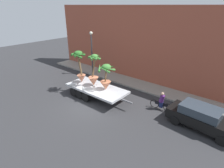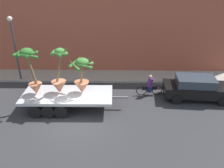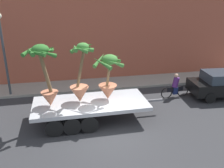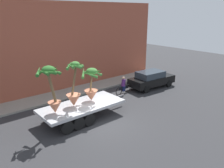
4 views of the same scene
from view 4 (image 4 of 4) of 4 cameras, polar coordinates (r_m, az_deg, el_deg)
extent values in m
plane|color=#2D2D30|center=(14.74, -2.37, -9.73)|extent=(60.00, 60.00, 0.00)
cube|color=gray|center=(19.51, -13.38, -2.88)|extent=(24.00, 2.20, 0.15)
cube|color=#9E4C38|center=(20.07, -16.38, 8.55)|extent=(24.00, 1.20, 7.64)
cube|color=#B7BABF|center=(15.08, -7.59, -5.48)|extent=(5.58, 2.51, 0.18)
cylinder|color=black|center=(15.45, -15.44, -7.41)|extent=(0.80, 0.23, 0.80)
cylinder|color=black|center=(13.60, -11.19, -10.72)|extent=(0.80, 0.23, 0.80)
cylinder|color=black|center=(15.75, -12.88, -6.70)|extent=(0.80, 0.23, 0.80)
cylinder|color=black|center=(13.94, -8.37, -9.81)|extent=(0.80, 0.23, 0.80)
cylinder|color=black|center=(16.08, -10.43, -6.00)|extent=(0.80, 0.23, 0.80)
cylinder|color=black|center=(14.31, -5.72, -8.92)|extent=(0.80, 0.23, 0.80)
cube|color=slate|center=(16.98, 1.73, -3.14)|extent=(1.00, 0.11, 0.10)
cone|color=#B26647|center=(15.53, -5.28, -2.87)|extent=(0.92, 0.92, 0.74)
cylinder|color=brown|center=(15.22, -5.23, 0.75)|extent=(0.30, 0.13, 1.30)
ellipsoid|color=#428438|center=(15.07, -5.14, 3.14)|extent=(0.78, 0.78, 0.49)
cone|color=#428438|center=(15.31, -3.50, 3.16)|extent=(0.33, 1.01, 0.50)
cone|color=#428438|center=(15.53, -5.67, 3.34)|extent=(0.99, 0.48, 0.48)
cone|color=#428438|center=(15.13, -7.23, 2.82)|extent=(0.83, 1.00, 0.60)
cone|color=#428438|center=(14.57, -5.69, 2.37)|extent=(0.87, 0.99, 0.51)
cone|color=#428438|center=(14.87, -3.57, 2.64)|extent=(0.93, 0.58, 0.56)
cone|color=#C17251|center=(14.06, -14.15, -5.72)|extent=(0.80, 0.80, 0.71)
cylinder|color=brown|center=(13.55, -14.98, -0.57)|extent=(0.52, 0.17, 2.00)
ellipsoid|color=#2D6B28|center=(13.23, -15.74, 3.45)|extent=(0.76, 0.76, 0.47)
cone|color=#2D6B28|center=(13.36, -14.02, 3.56)|extent=(0.31, 0.87, 0.34)
cone|color=#2D6B28|center=(13.67, -15.07, 3.58)|extent=(0.79, 0.78, 0.56)
cone|color=#2D6B28|center=(13.57, -16.95, 3.36)|extent=(0.90, 0.46, 0.50)
cone|color=#2D6B28|center=(13.33, -18.02, 3.12)|extent=(0.75, 1.04, 0.46)
cone|color=#2D6B28|center=(12.96, -17.07, 2.89)|extent=(0.48, 0.89, 0.33)
cone|color=#2D6B28|center=(12.84, -15.59, 2.83)|extent=(0.87, 0.49, 0.37)
cone|color=#2D6B28|center=(13.03, -13.89, 2.99)|extent=(0.88, 0.72, 0.57)
cone|color=#C17251|center=(14.78, -9.62, -4.05)|extent=(0.91, 0.91, 0.78)
cylinder|color=brown|center=(14.40, -9.48, 1.09)|extent=(0.54, 0.14, 1.92)
ellipsoid|color=#428438|center=(14.21, -9.25, 4.93)|extent=(0.57, 0.57, 0.36)
cone|color=#428438|center=(14.40, -8.13, 4.78)|extent=(0.21, 0.68, 0.46)
cone|color=#428438|center=(14.60, -9.54, 5.04)|extent=(0.83, 0.46, 0.40)
cone|color=#428438|center=(14.37, -10.72, 4.64)|extent=(0.75, 0.66, 0.51)
cone|color=#428438|center=(14.03, -10.45, 4.55)|extent=(0.23, 0.74, 0.32)
cone|color=#428438|center=(13.88, -9.04, 4.39)|extent=(0.76, 0.47, 0.39)
cone|color=#428438|center=(14.05, -8.09, 4.59)|extent=(0.71, 0.50, 0.38)
torus|color=black|center=(20.02, 3.94, -1.07)|extent=(0.74, 0.12, 0.74)
torus|color=black|center=(19.26, 1.75, -1.82)|extent=(0.74, 0.12, 0.74)
cube|color=black|center=(19.57, 2.87, -0.94)|extent=(1.04, 0.14, 0.28)
cylinder|color=#51236B|center=(19.43, 2.89, 0.31)|extent=(0.47, 0.37, 0.65)
sphere|color=tan|center=(19.31, 2.91, 1.50)|extent=(0.24, 0.24, 0.24)
cube|color=navy|center=(19.60, 2.87, -1.16)|extent=(0.30, 0.26, 0.44)
cube|color=black|center=(21.39, 9.98, 0.88)|extent=(4.60, 2.08, 0.70)
cube|color=#2D3842|center=(21.07, 9.64, 2.41)|extent=(2.58, 1.75, 0.56)
cylinder|color=black|center=(23.05, 11.04, 1.15)|extent=(0.65, 0.25, 0.64)
cylinder|color=black|center=(22.01, 14.13, 0.13)|extent=(0.65, 0.25, 0.64)
cylinder|color=black|center=(21.11, 5.55, -0.16)|extent=(0.65, 0.25, 0.64)
cylinder|color=black|center=(19.96, 8.65, -1.36)|extent=(0.65, 0.25, 0.64)
camera|label=1|loc=(17.73, 47.06, 15.02)|focal=29.18mm
camera|label=2|loc=(10.38, 58.12, 16.13)|focal=37.58mm
camera|label=3|loc=(6.28, 40.14, 5.90)|focal=38.74mm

